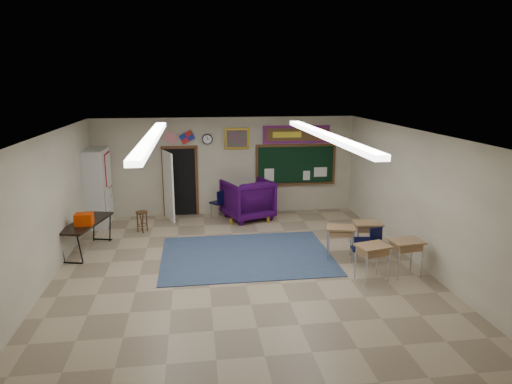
{
  "coord_description": "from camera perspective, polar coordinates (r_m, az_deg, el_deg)",
  "views": [
    {
      "loc": [
        -0.97,
        -9.35,
        4.05
      ],
      "look_at": [
        0.53,
        1.5,
        1.39
      ],
      "focal_mm": 32.0,
      "sensor_mm": 36.0,
      "label": 1
    }
  ],
  "objects": [
    {
      "name": "ceiling",
      "position": [
        9.45,
        -1.94,
        7.29
      ],
      "size": [
        8.0,
        9.0,
        0.04
      ],
      "primitive_type": "cube",
      "color": "silver",
      "rests_on": "back_wall"
    },
    {
      "name": "doorway",
      "position": [
        14.03,
        -9.85,
        1.16
      ],
      "size": [
        1.1,
        0.89,
        2.16
      ],
      "color": "black",
      "rests_on": "back_wall"
    },
    {
      "name": "right_wall",
      "position": [
        10.89,
        19.56,
        -0.68
      ],
      "size": [
        0.04,
        9.0,
        3.0
      ],
      "primitive_type": "cube",
      "color": "beige",
      "rests_on": "floor"
    },
    {
      "name": "student_desk_front_left",
      "position": [
        10.85,
        10.45,
        -6.02
      ],
      "size": [
        0.75,
        0.63,
        0.78
      ],
      "rotation": [
        0.0,
        0.0,
        -0.24
      ],
      "color": "olive",
      "rests_on": "floor"
    },
    {
      "name": "bulletin_board",
      "position": [
        14.26,
        5.08,
        7.18
      ],
      "size": [
        2.1,
        0.05,
        0.55
      ],
      "color": "red",
      "rests_on": "back_wall"
    },
    {
      "name": "left_wall",
      "position": [
        10.15,
        -24.96,
        -2.18
      ],
      "size": [
        0.04,
        9.0,
        3.0
      ],
      "primitive_type": "cube",
      "color": "beige",
      "rests_on": "floor"
    },
    {
      "name": "student_chair_desk_b",
      "position": [
        10.97,
        15.21,
        -6.4
      ],
      "size": [
        0.46,
        0.46,
        0.75
      ],
      "primitive_type": null,
      "rotation": [
        0.0,
        0.0,
        0.27
      ],
      "color": "black",
      "rests_on": "floor"
    },
    {
      "name": "wingback_armchair",
      "position": [
        13.71,
        -1.06,
        -0.9
      ],
      "size": [
        1.67,
        1.69,
        1.2
      ],
      "primitive_type": "imported",
      "rotation": [
        0.0,
        0.0,
        3.51
      ],
      "color": "#270537",
      "rests_on": "floor"
    },
    {
      "name": "back_wall",
      "position": [
        14.11,
        -3.79,
        3.23
      ],
      "size": [
        8.0,
        0.04,
        3.0
      ],
      "primitive_type": "cube",
      "color": "beige",
      "rests_on": "floor"
    },
    {
      "name": "student_chair_desk_a",
      "position": [
        10.59,
        12.8,
        -7.06
      ],
      "size": [
        0.41,
        0.41,
        0.73
      ],
      "primitive_type": null,
      "rotation": [
        0.0,
        0.0,
        3.0
      ],
      "color": "black",
      "rests_on": "floor"
    },
    {
      "name": "student_chair_reading",
      "position": [
        13.96,
        -4.74,
        -1.41
      ],
      "size": [
        0.6,
        0.6,
        0.85
      ],
      "primitive_type": null,
      "rotation": [
        0.0,
        0.0,
        3.81
      ],
      "color": "black",
      "rests_on": "floor"
    },
    {
      "name": "area_rug",
      "position": [
        10.98,
        -1.2,
        -7.91
      ],
      "size": [
        4.0,
        3.0,
        0.02
      ],
      "primitive_type": "cube",
      "color": "#344764",
      "rests_on": "floor"
    },
    {
      "name": "wall_clock",
      "position": [
        13.92,
        -6.11,
        6.58
      ],
      "size": [
        0.32,
        0.05,
        0.32
      ],
      "color": "black",
      "rests_on": "back_wall"
    },
    {
      "name": "chalkboard",
      "position": [
        14.4,
        5.0,
        3.28
      ],
      "size": [
        2.55,
        0.14,
        1.3
      ],
      "color": "#563018",
      "rests_on": "back_wall"
    },
    {
      "name": "floor",
      "position": [
        10.23,
        -1.8,
        -9.65
      ],
      "size": [
        9.0,
        9.0,
        0.0
      ],
      "primitive_type": "plane",
      "color": "tan",
      "rests_on": "ground"
    },
    {
      "name": "fluorescent_strips",
      "position": [
        9.46,
        -1.94,
        6.93
      ],
      "size": [
        3.86,
        6.0,
        0.1
      ],
      "primitive_type": null,
      "color": "white",
      "rests_on": "ceiling"
    },
    {
      "name": "student_desk_back_left",
      "position": [
        9.83,
        14.32,
        -8.33
      ],
      "size": [
        0.75,
        0.63,
        0.78
      ],
      "rotation": [
        0.0,
        0.0,
        0.24
      ],
      "color": "olive",
      "rests_on": "floor"
    },
    {
      "name": "student_desk_front_right",
      "position": [
        11.31,
        13.73,
        -5.37
      ],
      "size": [
        0.7,
        0.56,
        0.78
      ],
      "rotation": [
        0.0,
        0.0,
        -0.12
      ],
      "color": "olive",
      "rests_on": "floor"
    },
    {
      "name": "storage_cabinet",
      "position": [
        13.8,
        -19.13,
        0.55
      ],
      "size": [
        0.59,
        1.25,
        2.2
      ],
      "color": "beige",
      "rests_on": "floor"
    },
    {
      "name": "folding_table",
      "position": [
        11.86,
        -20.35,
        -5.1
      ],
      "size": [
        1.03,
        1.9,
        1.03
      ],
      "rotation": [
        0.0,
        0.0,
        -0.25
      ],
      "color": "black",
      "rests_on": "floor"
    },
    {
      "name": "student_desk_back_right",
      "position": [
        10.27,
        18.18,
        -7.59
      ],
      "size": [
        0.71,
        0.56,
        0.79
      ],
      "rotation": [
        0.0,
        0.0,
        0.1
      ],
      "color": "olive",
      "rests_on": "floor"
    },
    {
      "name": "wall_flags",
      "position": [
        13.88,
        -9.65,
        6.99
      ],
      "size": [
        1.16,
        0.06,
        0.7
      ],
      "primitive_type": null,
      "color": "red",
      "rests_on": "back_wall"
    },
    {
      "name": "framed_art_print",
      "position": [
        13.98,
        -2.4,
        6.68
      ],
      "size": [
        0.75,
        0.05,
        0.65
      ],
      "color": "#AD8921",
      "rests_on": "back_wall"
    },
    {
      "name": "front_wall",
      "position": [
        5.56,
        3.15,
        -13.64
      ],
      "size": [
        8.0,
        0.04,
        3.0
      ],
      "primitive_type": "cube",
      "color": "beige",
      "rests_on": "floor"
    },
    {
      "name": "wooden_stool",
      "position": [
        12.96,
        -14.04,
        -3.58
      ],
      "size": [
        0.33,
        0.33,
        0.57
      ],
      "color": "#502C18",
      "rests_on": "floor"
    }
  ]
}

